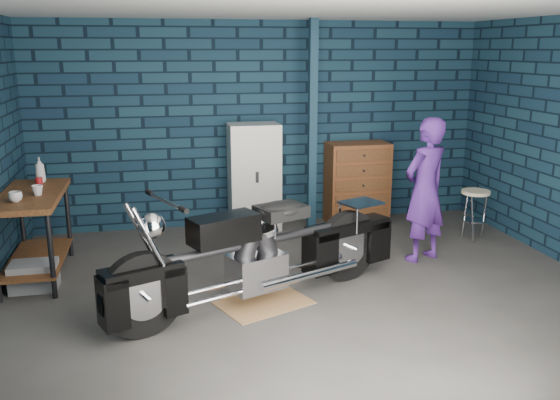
{
  "coord_description": "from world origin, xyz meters",
  "views": [
    {
      "loc": [
        -1.41,
        -5.28,
        2.34
      ],
      "look_at": [
        -0.22,
        0.3,
        0.88
      ],
      "focal_mm": 38.0,
      "sensor_mm": 36.0,
      "label": 1
    }
  ],
  "objects_px": {
    "workbench": "(35,235)",
    "shop_stool": "(474,215)",
    "person": "(425,190)",
    "tool_chest": "(357,183)",
    "motorcycle": "(262,245)",
    "locker": "(254,177)",
    "storage_bin": "(34,276)"
  },
  "relations": [
    {
      "from": "motorcycle",
      "to": "storage_bin",
      "type": "bearing_deg",
      "value": 137.45
    },
    {
      "from": "workbench",
      "to": "locker",
      "type": "relative_size",
      "value": 1.0
    },
    {
      "from": "person",
      "to": "shop_stool",
      "type": "xyz_separation_m",
      "value": [
        0.94,
        0.53,
        -0.49
      ]
    },
    {
      "from": "person",
      "to": "shop_stool",
      "type": "bearing_deg",
      "value": -174.43
    },
    {
      "from": "tool_chest",
      "to": "shop_stool",
      "type": "height_order",
      "value": "tool_chest"
    },
    {
      "from": "person",
      "to": "storage_bin",
      "type": "height_order",
      "value": "person"
    },
    {
      "from": "workbench",
      "to": "shop_stool",
      "type": "distance_m",
      "value": 5.13
    },
    {
      "from": "workbench",
      "to": "motorcycle",
      "type": "relative_size",
      "value": 0.53
    },
    {
      "from": "tool_chest",
      "to": "storage_bin",
      "type": "bearing_deg",
      "value": -158.0
    },
    {
      "from": "person",
      "to": "shop_stool",
      "type": "height_order",
      "value": "person"
    },
    {
      "from": "workbench",
      "to": "tool_chest",
      "type": "bearing_deg",
      "value": 17.43
    },
    {
      "from": "workbench",
      "to": "shop_stool",
      "type": "height_order",
      "value": "workbench"
    },
    {
      "from": "workbench",
      "to": "tool_chest",
      "type": "relative_size",
      "value": 1.27
    },
    {
      "from": "person",
      "to": "tool_chest",
      "type": "xyz_separation_m",
      "value": [
        -0.23,
        1.58,
        -0.26
      ]
    },
    {
      "from": "person",
      "to": "locker",
      "type": "distance_m",
      "value": 2.3
    },
    {
      "from": "person",
      "to": "storage_bin",
      "type": "relative_size",
      "value": 3.62
    },
    {
      "from": "motorcycle",
      "to": "person",
      "type": "distance_m",
      "value": 2.16
    },
    {
      "from": "locker",
      "to": "shop_stool",
      "type": "distance_m",
      "value": 2.83
    },
    {
      "from": "workbench",
      "to": "locker",
      "type": "height_order",
      "value": "locker"
    },
    {
      "from": "motorcycle",
      "to": "locker",
      "type": "xyz_separation_m",
      "value": [
        0.33,
        2.38,
        0.12
      ]
    },
    {
      "from": "person",
      "to": "workbench",
      "type": "bearing_deg",
      "value": -28.39
    },
    {
      "from": "workbench",
      "to": "storage_bin",
      "type": "relative_size",
      "value": 3.12
    },
    {
      "from": "workbench",
      "to": "person",
      "type": "bearing_deg",
      "value": -4.63
    },
    {
      "from": "tool_chest",
      "to": "locker",
      "type": "bearing_deg",
      "value": 180.0
    },
    {
      "from": "workbench",
      "to": "person",
      "type": "relative_size",
      "value": 0.86
    },
    {
      "from": "motorcycle",
      "to": "person",
      "type": "bearing_deg",
      "value": -0.55
    },
    {
      "from": "storage_bin",
      "to": "workbench",
      "type": "bearing_deg",
      "value": 93.29
    },
    {
      "from": "storage_bin",
      "to": "tool_chest",
      "type": "height_order",
      "value": "tool_chest"
    },
    {
      "from": "workbench",
      "to": "storage_bin",
      "type": "distance_m",
      "value": 0.47
    },
    {
      "from": "motorcycle",
      "to": "shop_stool",
      "type": "distance_m",
      "value": 3.23
    },
    {
      "from": "shop_stool",
      "to": "storage_bin",
      "type": "bearing_deg",
      "value": -173.99
    },
    {
      "from": "person",
      "to": "storage_bin",
      "type": "bearing_deg",
      "value": -23.63
    }
  ]
}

